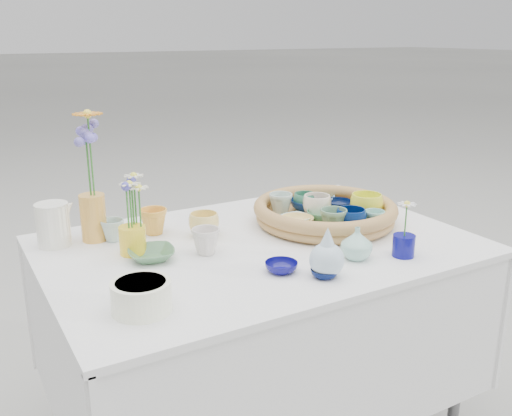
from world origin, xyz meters
TOP-DOWN VIEW (x-y plane):
  - wicker_tray at (0.28, 0.05)m, footprint 0.47×0.47m
  - tray_ceramic_0 at (0.28, 0.15)m, footprint 0.14×0.14m
  - tray_ceramic_1 at (0.38, 0.11)m, footprint 0.10×0.10m
  - tray_ceramic_2 at (0.40, -0.02)m, footprint 0.14×0.14m
  - tray_ceramic_3 at (0.26, 0.02)m, footprint 0.14×0.14m
  - tray_ceramic_4 at (0.21, -0.08)m, footprint 0.11×0.11m
  - tray_ceramic_5 at (0.17, 0.06)m, footprint 0.11×0.11m
  - tray_ceramic_6 at (0.17, 0.16)m, footprint 0.10×0.10m
  - tray_ceramic_7 at (0.27, 0.08)m, footprint 0.11×0.11m
  - tray_ceramic_8 at (0.38, 0.20)m, footprint 0.09×0.09m
  - tray_ceramic_9 at (0.27, -0.10)m, footprint 0.11×0.11m
  - tray_ceramic_10 at (0.15, 0.02)m, footprint 0.13×0.13m
  - tray_ceramic_11 at (0.35, -0.11)m, footprint 0.08×0.08m
  - tray_ceramic_12 at (0.27, 0.15)m, footprint 0.09×0.09m
  - loose_ceramic_0 at (-0.25, 0.24)m, footprint 0.09×0.09m
  - loose_ceramic_1 at (-0.12, 0.14)m, footprint 0.10×0.10m
  - loose_ceramic_2 at (-0.33, 0.04)m, footprint 0.15×0.15m
  - loose_ceramic_3 at (-0.18, 0.00)m, footprint 0.11×0.11m
  - loose_ceramic_4 at (-0.06, -0.22)m, footprint 0.09×0.09m
  - loose_ceramic_5 at (-0.38, 0.24)m, footprint 0.09×0.09m
  - loose_ceramic_6 at (0.02, -0.30)m, footprint 0.08×0.08m
  - fluted_bowl at (-0.45, -0.25)m, footprint 0.14×0.14m
  - bud_vase_paleblue at (0.03, -0.30)m, footprint 0.11×0.11m
  - bud_vase_seafoam at (0.17, -0.24)m, footprint 0.12×0.12m
  - bud_vase_cobalt at (0.30, -0.29)m, footprint 0.08×0.08m
  - single_daisy at (0.30, -0.30)m, footprint 0.08×0.08m
  - tall_vase_yellow at (-0.42, 0.27)m, footprint 0.10×0.10m
  - gerbera at (-0.42, 0.26)m, footprint 0.12×0.12m
  - hydrangea at (-0.43, 0.27)m, footprint 0.08×0.08m
  - white_pitcher at (-0.54, 0.29)m, footprint 0.16×0.14m
  - daisy_cup at (-0.36, 0.11)m, footprint 0.10×0.10m
  - daisy_posy at (-0.35, 0.11)m, footprint 0.09×0.09m

SIDE VIEW (x-z plane):
  - loose_ceramic_6 at x=0.02m, z-range 0.77..0.79m
  - loose_ceramic_4 at x=-0.06m, z-range 0.77..0.79m
  - loose_ceramic_2 at x=-0.33m, z-range 0.77..0.80m
  - tray_ceramic_5 at x=0.17m, z-range 0.78..0.81m
  - bud_vase_cobalt at x=0.30m, z-range 0.77..0.83m
  - tray_ceramic_8 at x=0.38m, z-range 0.78..0.81m
  - tray_ceramic_1 at x=0.38m, z-range 0.78..0.81m
  - loose_ceramic_5 at x=-0.38m, z-range 0.77..0.83m
  - tray_ceramic_10 at x=0.15m, z-range 0.78..0.82m
  - fluted_bowl at x=-0.45m, z-range 0.77..0.84m
  - tray_ceramic_3 at x=0.26m, z-range 0.78..0.82m
  - loose_ceramic_1 at x=-0.12m, z-range 0.77..0.84m
  - tray_ceramic_0 at x=0.28m, z-range 0.78..0.82m
  - loose_ceramic_3 at x=-0.18m, z-range 0.77..0.84m
  - wicker_tray at x=0.28m, z-range 0.77..0.84m
  - loose_ceramic_0 at x=-0.25m, z-range 0.77..0.85m
  - daisy_cup at x=-0.36m, z-range 0.77..0.85m
  - bud_vase_seafoam at x=0.17m, z-range 0.77..0.86m
  - tray_ceramic_11 at x=0.35m, z-range 0.78..0.84m
  - tray_ceramic_12 at x=0.27m, z-range 0.78..0.85m
  - tray_ceramic_6 at x=0.17m, z-range 0.78..0.86m
  - tray_ceramic_9 at x=0.27m, z-range 0.78..0.86m
  - tray_ceramic_7 at x=0.27m, z-range 0.78..0.86m
  - tray_ceramic_4 at x=0.21m, z-range 0.78..0.86m
  - tray_ceramic_2 at x=0.40m, z-range 0.78..0.87m
  - white_pitcher at x=-0.54m, z-range 0.77..0.89m
  - bud_vase_paleblue at x=0.03m, z-range 0.77..0.91m
  - tall_vase_yellow at x=-0.42m, z-range 0.77..0.91m
  - single_daisy at x=0.30m, z-range 0.82..0.93m
  - daisy_posy at x=-0.35m, z-range 0.85..1.02m
  - hydrangea at x=-0.43m, z-range 0.87..1.13m
  - gerbera at x=-0.42m, z-range 0.90..1.16m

